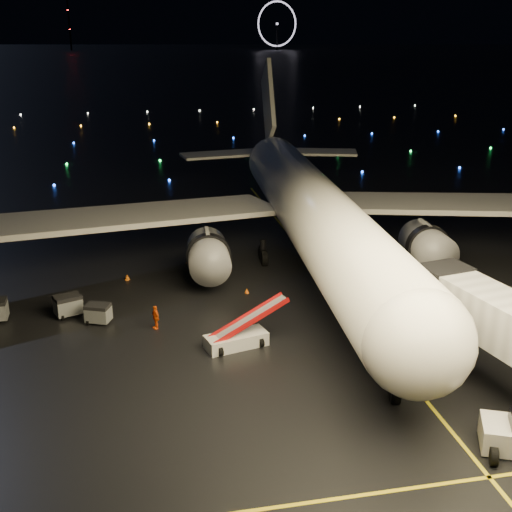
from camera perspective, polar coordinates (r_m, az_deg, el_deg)
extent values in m
plane|color=black|center=(335.12, -10.78, 15.43)|extent=(2000.00, 2000.00, 0.00)
cube|color=yellow|center=(56.59, 7.23, -3.25)|extent=(0.25, 80.00, 0.02)
imported|color=#FF5C0F|center=(49.89, -8.93, -5.38)|extent=(0.84, 1.20, 1.90)
cone|color=orange|center=(56.02, -0.82, -3.09)|extent=(0.54, 0.54, 0.46)
cone|color=orange|center=(63.46, -6.06, -0.41)|extent=(0.52, 0.52, 0.52)
cone|color=orange|center=(60.10, -11.38, -1.84)|extent=(0.63, 0.63, 0.54)
cylinder|color=black|center=(776.39, -16.30, 19.51)|extent=(1.80, 1.80, 64.00)
cube|color=gray|center=(51.77, -13.84, -5.00)|extent=(2.18, 1.88, 1.56)
cube|color=gray|center=(53.64, -16.37, -4.25)|extent=(2.43, 2.09, 1.73)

